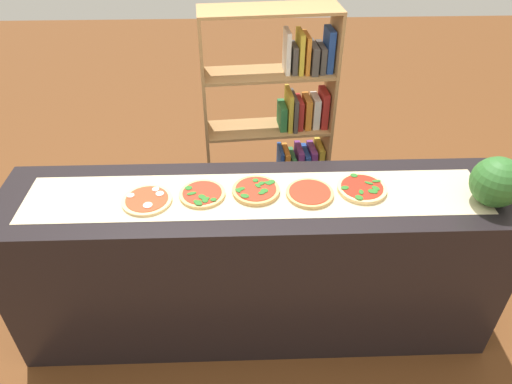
{
  "coord_description": "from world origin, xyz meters",
  "views": [
    {
      "loc": [
        -0.06,
        -1.84,
        2.36
      ],
      "look_at": [
        0.0,
        0.0,
        0.97
      ],
      "focal_mm": 32.95,
      "sensor_mm": 36.0,
      "label": 1
    }
  ],
  "objects_px": {
    "pizza_spinach_1": "(202,194)",
    "bookshelf": "(285,130)",
    "pizza_mozzarella_0": "(147,200)",
    "pizza_plain_3": "(310,193)",
    "pizza_spinach_4": "(362,188)",
    "watermelon": "(497,182)",
    "pizza_spinach_2": "(256,190)"
  },
  "relations": [
    {
      "from": "pizza_mozzarella_0",
      "to": "pizza_plain_3",
      "type": "distance_m",
      "value": 0.79
    },
    {
      "from": "pizza_spinach_1",
      "to": "pizza_mozzarella_0",
      "type": "bearing_deg",
      "value": -172.09
    },
    {
      "from": "pizza_spinach_1",
      "to": "watermelon",
      "type": "relative_size",
      "value": 0.94
    },
    {
      "from": "pizza_mozzarella_0",
      "to": "bookshelf",
      "type": "bearing_deg",
      "value": 52.61
    },
    {
      "from": "pizza_plain_3",
      "to": "bookshelf",
      "type": "bearing_deg",
      "value": 91.9
    },
    {
      "from": "pizza_spinach_1",
      "to": "pizza_plain_3",
      "type": "bearing_deg",
      "value": -1.34
    },
    {
      "from": "watermelon",
      "to": "bookshelf",
      "type": "bearing_deg",
      "value": 130.28
    },
    {
      "from": "pizza_plain_3",
      "to": "pizza_spinach_4",
      "type": "height_order",
      "value": "pizza_spinach_4"
    },
    {
      "from": "pizza_spinach_2",
      "to": "watermelon",
      "type": "height_order",
      "value": "watermelon"
    },
    {
      "from": "pizza_spinach_2",
      "to": "pizza_spinach_4",
      "type": "bearing_deg",
      "value": -0.28
    },
    {
      "from": "pizza_spinach_2",
      "to": "watermelon",
      "type": "xyz_separation_m",
      "value": [
        1.13,
        -0.12,
        0.11
      ]
    },
    {
      "from": "pizza_plain_3",
      "to": "watermelon",
      "type": "bearing_deg",
      "value": -5.56
    },
    {
      "from": "pizza_spinach_2",
      "to": "pizza_spinach_4",
      "type": "xyz_separation_m",
      "value": [
        0.53,
        -0.0,
        0.0
      ]
    },
    {
      "from": "pizza_mozzarella_0",
      "to": "pizza_spinach_1",
      "type": "relative_size",
      "value": 1.07
    },
    {
      "from": "pizza_spinach_1",
      "to": "pizza_spinach_2",
      "type": "bearing_deg",
      "value": 4.16
    },
    {
      "from": "pizza_spinach_4",
      "to": "bookshelf",
      "type": "distance_m",
      "value": 1.01
    },
    {
      "from": "watermelon",
      "to": "bookshelf",
      "type": "xyz_separation_m",
      "value": [
        -0.89,
        1.06,
        -0.31
      ]
    },
    {
      "from": "pizza_mozzarella_0",
      "to": "pizza_spinach_4",
      "type": "bearing_deg",
      "value": 2.88
    },
    {
      "from": "pizza_spinach_2",
      "to": "bookshelf",
      "type": "bearing_deg",
      "value": 76.12
    },
    {
      "from": "watermelon",
      "to": "pizza_spinach_1",
      "type": "bearing_deg",
      "value": 176.04
    },
    {
      "from": "pizza_spinach_4",
      "to": "bookshelf",
      "type": "xyz_separation_m",
      "value": [
        -0.3,
        0.94,
        -0.2
      ]
    },
    {
      "from": "pizza_mozzarella_0",
      "to": "pizza_spinach_4",
      "type": "relative_size",
      "value": 0.99
    },
    {
      "from": "pizza_spinach_1",
      "to": "pizza_plain_3",
      "type": "relative_size",
      "value": 0.97
    },
    {
      "from": "pizza_spinach_1",
      "to": "bookshelf",
      "type": "bearing_deg",
      "value": 62.59
    },
    {
      "from": "pizza_plain_3",
      "to": "bookshelf",
      "type": "relative_size",
      "value": 0.15
    },
    {
      "from": "pizza_plain_3",
      "to": "pizza_spinach_4",
      "type": "relative_size",
      "value": 0.96
    },
    {
      "from": "pizza_spinach_1",
      "to": "pizza_spinach_4",
      "type": "bearing_deg",
      "value": 1.2
    },
    {
      "from": "pizza_plain_3",
      "to": "watermelon",
      "type": "height_order",
      "value": "watermelon"
    },
    {
      "from": "pizza_spinach_4",
      "to": "bookshelf",
      "type": "relative_size",
      "value": 0.16
    },
    {
      "from": "pizza_spinach_4",
      "to": "watermelon",
      "type": "height_order",
      "value": "watermelon"
    },
    {
      "from": "pizza_spinach_1",
      "to": "bookshelf",
      "type": "distance_m",
      "value": 1.1
    },
    {
      "from": "pizza_plain_3",
      "to": "pizza_mozzarella_0",
      "type": "bearing_deg",
      "value": -178.25
    }
  ]
}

